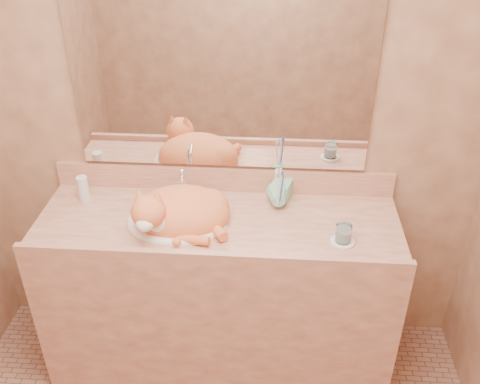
# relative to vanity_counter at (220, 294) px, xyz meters

# --- Properties ---
(wall_back) EXTENTS (2.40, 0.02, 2.50)m
(wall_back) POSITION_rel_vanity_counter_xyz_m (0.00, 0.28, 0.82)
(wall_back) COLOR brown
(wall_back) RESTS_ON ground
(vanity_counter) EXTENTS (1.60, 0.55, 0.85)m
(vanity_counter) POSITION_rel_vanity_counter_xyz_m (0.00, 0.00, 0.00)
(vanity_counter) COLOR #975843
(vanity_counter) RESTS_ON floor
(mirror) EXTENTS (1.30, 0.02, 0.80)m
(mirror) POSITION_rel_vanity_counter_xyz_m (0.00, 0.26, 0.97)
(mirror) COLOR white
(mirror) RESTS_ON wall_back
(sink_basin) EXTENTS (0.44, 0.37, 0.14)m
(sink_basin) POSITION_rel_vanity_counter_xyz_m (-0.17, -0.02, 0.49)
(sink_basin) COLOR white
(sink_basin) RESTS_ON vanity_counter
(faucet) EXTENTS (0.07, 0.11, 0.15)m
(faucet) POSITION_rel_vanity_counter_xyz_m (-0.17, 0.15, 0.50)
(faucet) COLOR white
(faucet) RESTS_ON vanity_counter
(cat) EXTENTS (0.44, 0.37, 0.23)m
(cat) POSITION_rel_vanity_counter_xyz_m (-0.17, -0.04, 0.50)
(cat) COLOR #D96032
(cat) RESTS_ON sink_basin
(soap_dispenser) EXTENTS (0.10, 0.11, 0.19)m
(soap_dispenser) POSITION_rel_vanity_counter_xyz_m (0.26, 0.16, 0.52)
(soap_dispenser) COLOR #7CC7A3
(soap_dispenser) RESTS_ON vanity_counter
(toothbrush_cup) EXTENTS (0.11, 0.11, 0.09)m
(toothbrush_cup) POSITION_rel_vanity_counter_xyz_m (0.26, 0.10, 0.47)
(toothbrush_cup) COLOR #7CC7A3
(toothbrush_cup) RESTS_ON vanity_counter
(toothbrushes) EXTENTS (0.04, 0.04, 0.22)m
(toothbrushes) POSITION_rel_vanity_counter_xyz_m (0.26, 0.10, 0.55)
(toothbrushes) COLOR silver
(toothbrushes) RESTS_ON toothbrush_cup
(saucer) EXTENTS (0.10, 0.10, 0.01)m
(saucer) POSITION_rel_vanity_counter_xyz_m (0.53, -0.12, 0.43)
(saucer) COLOR white
(saucer) RESTS_ON vanity_counter
(water_glass) EXTENTS (0.07, 0.07, 0.08)m
(water_glass) POSITION_rel_vanity_counter_xyz_m (0.53, -0.12, 0.47)
(water_glass) COLOR silver
(water_glass) RESTS_ON saucer
(lotion_bottle) EXTENTS (0.05, 0.05, 0.12)m
(lotion_bottle) POSITION_rel_vanity_counter_xyz_m (-0.64, 0.13, 0.48)
(lotion_bottle) COLOR silver
(lotion_bottle) RESTS_ON vanity_counter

